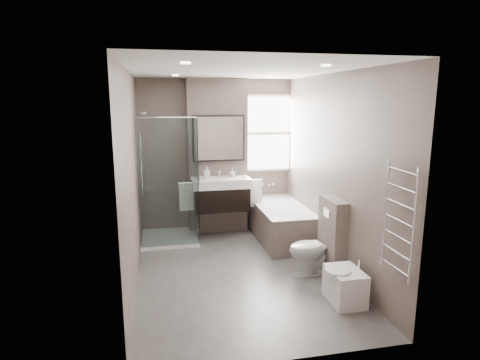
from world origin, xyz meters
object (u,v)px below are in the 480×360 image
object	(u,v)px
vanity	(221,194)
bidet	(344,285)
bathtub	(280,221)
toilet	(314,248)

from	to	relation	value
vanity	bidet	world-z (taller)	vanity
bathtub	bidet	bearing A→B (deg)	-87.60
vanity	bathtub	distance (m)	1.07
vanity	toilet	distance (m)	1.96
toilet	bidet	distance (m)	0.82
bathtub	toilet	world-z (taller)	toilet
vanity	toilet	xyz separation A→B (m)	(0.97, -1.66, -0.40)
toilet	bidet	xyz separation A→B (m)	(0.04, -0.81, -0.14)
vanity	toilet	size ratio (longest dim) A/B	1.39
toilet	bathtub	bearing A→B (deg)	176.79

